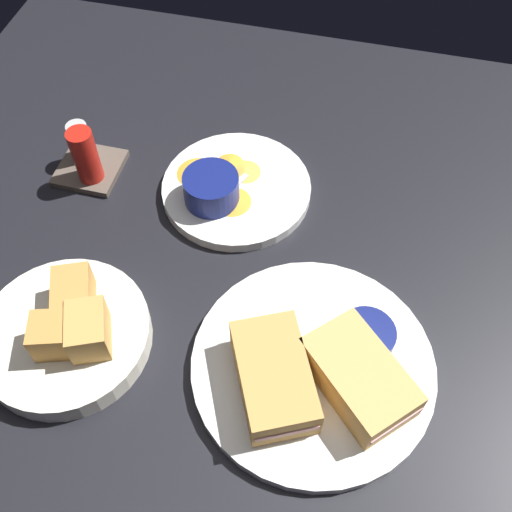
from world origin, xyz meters
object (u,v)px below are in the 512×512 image
at_px(ramekin_dark_sauce, 365,338).
at_px(bread_basket_rear, 68,332).
at_px(spoon_by_dark_ramekin, 327,367).
at_px(condiment_caddy, 86,157).
at_px(sandwich_half_far, 359,377).
at_px(sandwich_half_near, 274,377).
at_px(spoon_by_gravy_ramekin, 214,203).
at_px(plate_sandwich_main, 313,366).
at_px(ramekin_light_gravy, 211,188).
at_px(plate_chips_companion, 237,189).

distance_m(ramekin_dark_sauce, bread_basket_rear, 0.35).
height_order(ramekin_dark_sauce, spoon_by_dark_ramekin, ramekin_dark_sauce).
bearing_deg(condiment_caddy, sandwich_half_far, -119.70).
xyz_separation_m(sandwich_half_near, spoon_by_gravy_ramekin, (0.24, 0.14, -0.02)).
height_order(sandwich_half_far, ramekin_dark_sauce, sandwich_half_far).
bearing_deg(plate_sandwich_main, sandwich_half_near, 133.66).
distance_m(spoon_by_dark_ramekin, spoon_by_gravy_ramekin, 0.28).
bearing_deg(ramekin_dark_sauce, condiment_caddy, 65.82).
bearing_deg(sandwich_half_far, ramekin_light_gravy, 46.11).
height_order(ramekin_light_gravy, bread_basket_rear, bread_basket_rear).
bearing_deg(plate_chips_companion, ramekin_dark_sauce, -134.60).
xyz_separation_m(spoon_by_gravy_ramekin, condiment_caddy, (0.03, 0.20, 0.01)).
bearing_deg(plate_chips_companion, bread_basket_rear, 154.57).
relative_size(plate_sandwich_main, ramekin_dark_sauce, 4.27).
bearing_deg(ramekin_light_gravy, spoon_by_dark_ramekin, -137.02).
bearing_deg(sandwich_half_near, spoon_by_dark_ramekin, -57.96).
bearing_deg(plate_chips_companion, sandwich_half_far, -141.03).
bearing_deg(sandwich_half_near, spoon_by_gravy_ramekin, 30.13).
xyz_separation_m(plate_sandwich_main, spoon_by_dark_ramekin, (-0.00, -0.02, 0.01)).
bearing_deg(plate_chips_companion, spoon_by_gravy_ramekin, 153.42).
relative_size(sandwich_half_far, bread_basket_rear, 0.71).
bearing_deg(ramekin_dark_sauce, sandwich_half_near, 128.78).
bearing_deg(bread_basket_rear, spoon_by_dark_ramekin, -84.14).
relative_size(ramekin_dark_sauce, plate_chips_companion, 0.31).
bearing_deg(plate_chips_companion, sandwich_half_near, -157.14).
xyz_separation_m(ramekin_dark_sauce, spoon_by_dark_ramekin, (-0.04, 0.04, -0.02)).
bearing_deg(bread_basket_rear, ramekin_light_gravy, -23.23).
distance_m(spoon_by_gravy_ramekin, condiment_caddy, 0.20).
distance_m(sandwich_half_far, condiment_caddy, 0.50).
distance_m(sandwich_half_far, ramekin_dark_sauce, 0.05).
height_order(plate_sandwich_main, plate_chips_companion, same).
relative_size(plate_sandwich_main, plate_chips_companion, 1.34).
xyz_separation_m(spoon_by_dark_ramekin, ramekin_light_gravy, (0.22, 0.20, 0.02)).
bearing_deg(spoon_by_gravy_ramekin, sandwich_half_near, -149.87).
relative_size(plate_chips_companion, bread_basket_rear, 1.05).
relative_size(sandwich_half_near, ramekin_dark_sauce, 2.23).
xyz_separation_m(sandwich_half_near, spoon_by_dark_ramekin, (0.03, -0.06, -0.02)).
bearing_deg(sandwich_half_near, plate_sandwich_main, -46.34).
xyz_separation_m(ramekin_light_gravy, condiment_caddy, (0.02, 0.19, -0.00)).
height_order(plate_chips_companion, ramekin_light_gravy, ramekin_light_gravy).
height_order(ramekin_light_gravy, spoon_by_gravy_ramekin, ramekin_light_gravy).
xyz_separation_m(sandwich_half_far, ramekin_dark_sauce, (0.05, -0.00, -0.00)).
bearing_deg(condiment_caddy, bread_basket_rear, -161.74).
height_order(ramekin_light_gravy, condiment_caddy, condiment_caddy).
distance_m(plate_sandwich_main, plate_chips_companion, 0.29).
relative_size(sandwich_half_near, condiment_caddy, 1.58).
height_order(sandwich_half_near, spoon_by_dark_ramekin, sandwich_half_near).
distance_m(ramekin_dark_sauce, plate_chips_companion, 0.30).
bearing_deg(sandwich_half_near, plate_chips_companion, 22.86).
xyz_separation_m(plate_chips_companion, spoon_by_gravy_ramekin, (-0.04, 0.02, 0.01)).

